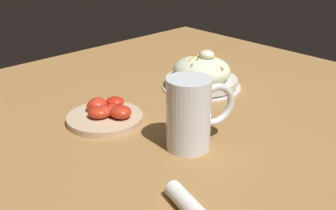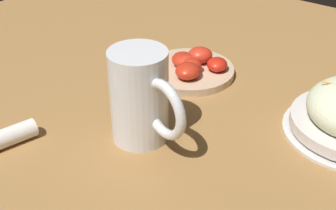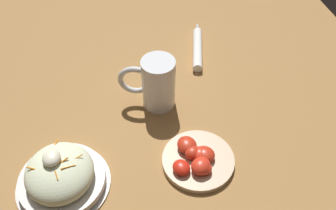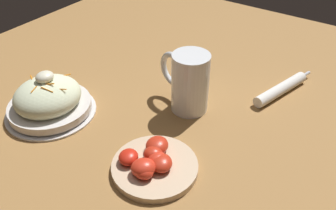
# 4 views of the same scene
# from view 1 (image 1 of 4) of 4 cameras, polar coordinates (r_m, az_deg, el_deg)

# --- Properties ---
(ground_plane) EXTENTS (1.43, 1.43, 0.00)m
(ground_plane) POSITION_cam_1_polar(r_m,az_deg,el_deg) (0.88, 3.19, -4.65)
(ground_plane) COLOR #9E703D
(salad_plate) EXTENTS (0.21, 0.21, 0.11)m
(salad_plate) POSITION_cam_1_polar(r_m,az_deg,el_deg) (1.14, 4.57, 4.05)
(salad_plate) COLOR silver
(salad_plate) RESTS_ON ground_plane
(beer_mug) EXTENTS (0.09, 0.15, 0.15)m
(beer_mug) POSITION_cam_1_polar(r_m,az_deg,el_deg) (0.83, 3.03, -1.67)
(beer_mug) COLOR white
(beer_mug) RESTS_ON ground_plane
(tomato_plate) EXTENTS (0.17, 0.17, 0.05)m
(tomato_plate) POSITION_cam_1_polar(r_m,az_deg,el_deg) (0.96, -8.43, -1.21)
(tomato_plate) COLOR #D1B28E
(tomato_plate) RESTS_ON ground_plane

